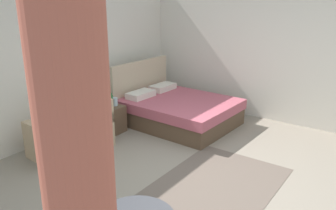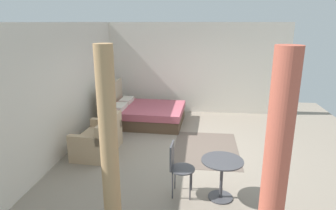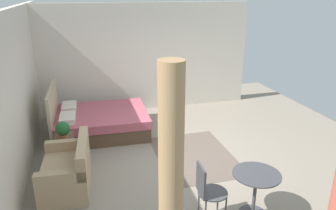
{
  "view_description": "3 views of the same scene",
  "coord_description": "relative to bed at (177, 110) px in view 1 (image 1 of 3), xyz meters",
  "views": [
    {
      "loc": [
        -3.65,
        -2.18,
        2.48
      ],
      "look_at": [
        -0.1,
        0.35,
        1.06
      ],
      "focal_mm": 36.83,
      "sensor_mm": 36.0,
      "label": 1
    },
    {
      "loc": [
        -6.14,
        -0.16,
        2.84
      ],
      "look_at": [
        0.33,
        0.59,
        0.97
      ],
      "focal_mm": 30.99,
      "sensor_mm": 36.0,
      "label": 2
    },
    {
      "loc": [
        -5.29,
        1.71,
        3.14
      ],
      "look_at": [
        0.22,
        0.19,
        1.08
      ],
      "focal_mm": 34.53,
      "sensor_mm": 36.0,
      "label": 3
    }
  ],
  "objects": [
    {
      "name": "area_rug",
      "position": [
        -1.62,
        -1.76,
        -0.28
      ],
      "size": [
        2.03,
        1.47,
        0.01
      ],
      "primitive_type": "cube",
      "color": "#66564C",
      "rests_on": "ground"
    },
    {
      "name": "vase",
      "position": [
        -1.01,
        0.71,
        0.29
      ],
      "size": [
        0.11,
        0.11,
        0.15
      ],
      "color": "silver",
      "rests_on": "nightstand"
    },
    {
      "name": "nightstand",
      "position": [
        -1.13,
        0.7,
        -0.03
      ],
      "size": [
        0.48,
        0.36,
        0.5
      ],
      "color": "brown",
      "rests_on": "ground"
    },
    {
      "name": "ground_plane",
      "position": [
        -1.72,
        -1.43,
        -0.29
      ],
      "size": [
        9.11,
        8.67,
        0.02
      ],
      "primitive_type": "cube",
      "color": "gray"
    },
    {
      "name": "couch",
      "position": [
        -2.08,
        0.63,
        0.01
      ],
      "size": [
        1.27,
        0.84,
        0.83
      ],
      "color": "tan",
      "rests_on": "ground"
    },
    {
      "name": "bed",
      "position": [
        0.0,
        0.0,
        0.0
      ],
      "size": [
        1.73,
        2.13,
        1.15
      ],
      "color": "brown",
      "rests_on": "ground"
    },
    {
      "name": "wall_right",
      "position": [
        1.34,
        -1.43,
        1.13
      ],
      "size": [
        0.12,
        5.67,
        2.83
      ],
      "primitive_type": "cube",
      "color": "silver",
      "rests_on": "ground"
    },
    {
      "name": "wall_back",
      "position": [
        -1.72,
        1.41,
        1.13
      ],
      "size": [
        9.11,
        0.12,
        2.83
      ],
      "primitive_type": "cube",
      "color": "silver",
      "rests_on": "ground"
    },
    {
      "name": "potted_plant",
      "position": [
        -1.23,
        0.71,
        0.41
      ],
      "size": [
        0.26,
        0.26,
        0.34
      ],
      "color": "#935B3D",
      "rests_on": "nightstand"
    },
    {
      "name": "cafe_chair_near_window",
      "position": [
        -3.51,
        -1.24,
        0.28
      ],
      "size": [
        0.44,
        0.44,
        0.92
      ],
      "color": "#3F3F44",
      "rests_on": "ground"
    }
  ]
}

